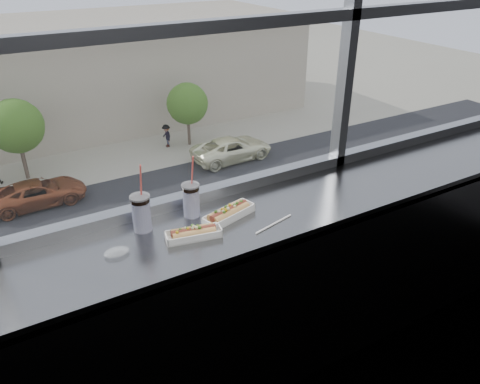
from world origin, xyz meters
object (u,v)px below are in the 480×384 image
car_far_c (232,145)px  loose_straw (274,224)px  pedestrian_d (166,134)px  tree_right (187,104)px  hotdog_tray_left (194,233)px  car_near_c (78,258)px  soda_cup_right (191,198)px  hotdog_tray_right (229,213)px  car_near_e (281,200)px  tree_center (16,126)px  car_far_b (38,189)px  soda_cup_left (141,211)px  wrapper (116,252)px  car_near_d (221,217)px

car_far_c → loose_straw: bearing=149.4°
pedestrian_d → tree_right: size_ratio=0.44×
hotdog_tray_left → car_near_c: (1.48, 16.32, -10.99)m
soda_cup_right → tree_right: size_ratio=0.07×
hotdog_tray_left → hotdog_tray_right: size_ratio=0.90×
car_near_e → tree_center: (-11.32, 12.00, 2.51)m
car_far_b → pedestrian_d: (9.59, 4.40, 0.04)m
loose_straw → tree_center: loose_straw is taller
tree_right → soda_cup_right: bearing=-113.4°
soda_cup_left → car_near_c: soda_cup_left is taller
wrapper → car_near_e: size_ratio=0.02×
soda_cup_right → loose_straw: bearing=-42.6°
car_far_b → tree_center: size_ratio=1.11×
car_far_b → car_near_e: size_ratio=1.01×
tree_center → car_near_e: bearing=-46.7°
car_near_e → soda_cup_left: bearing=144.0°
hotdog_tray_left → tree_center: hotdog_tray_left is taller
wrapper → tree_right: wrapper is taller
wrapper → car_near_c: bearing=83.5°
hotdog_tray_right → car_far_b: hotdog_tray_right is taller
hotdog_tray_right → loose_straw: (0.16, -0.17, -0.02)m
car_near_c → car_near_e: car_near_c is taller
soda_cup_right → car_near_d: size_ratio=0.06×
car_near_c → tree_right: 16.25m
hotdog_tray_left → car_near_d: (8.55, 16.32, -11.05)m
loose_straw → car_far_b: bearing=75.1°
wrapper → tree_right: (12.61, 28.27, -8.95)m
car_far_c → pedestrian_d: bearing=32.4°
hotdog_tray_left → car_far_b: bearing=99.2°
wrapper → tree_center: bearing=87.4°
soda_cup_right → wrapper: soda_cup_right is taller
car_far_c → car_near_d: 9.49m
soda_cup_right → car_near_e: (12.16, 16.13, -11.18)m
tree_center → tree_right: (11.33, 0.00, -0.36)m
car_near_e → car_far_b: bearing=56.0°
hotdog_tray_left → car_near_e: hotdog_tray_left is taller
car_far_c → car_near_c: (-12.18, -8.00, 0.02)m
loose_straw → car_near_d: bearing=50.2°
loose_straw → tree_right: (11.86, 28.42, -8.94)m
hotdog_tray_right → wrapper: (-0.59, -0.02, -0.02)m
car_far_c → car_near_c: 14.57m
soda_cup_left → car_far_c: size_ratio=0.06×
car_far_b → car_far_c: 12.61m
car_far_c → car_near_d: car_far_c is taller
wrapper → car_near_e: (12.60, 16.27, -11.09)m
hotdog_tray_left → soda_cup_right: 0.22m
hotdog_tray_left → car_near_e: bearing=64.9°
soda_cup_left → loose_straw: soda_cup_left is taller
tree_right → wrapper: bearing=-114.0°
car_far_c → hotdog_tray_right: bearing=149.0°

